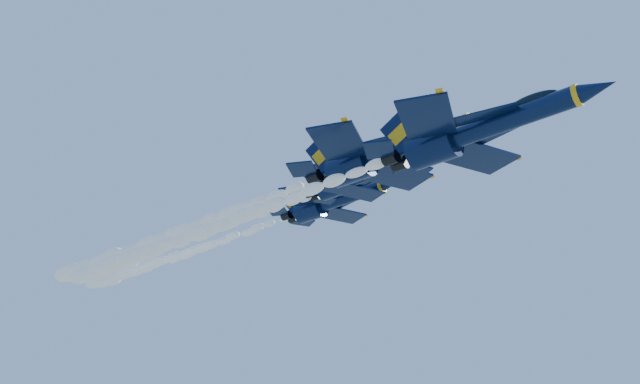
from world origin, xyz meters
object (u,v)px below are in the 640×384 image
Objects in this scene: jet_third at (354,180)px; jet_fourth at (332,202)px; jet_second at (386,153)px; jet_lead at (475,131)px.

jet_third is 0.82× the size of jet_fourth.
jet_fourth is at bearing 140.24° from jet_second.
jet_lead is at bearing -18.03° from jet_second.
jet_fourth reaches higher than jet_second.
jet_second is (-10.47, 3.41, 3.06)m from jet_lead.
jet_fourth reaches higher than jet_lead.
jet_second is at bearing -39.76° from jet_fourth.
jet_third is (-10.69, 9.39, 4.06)m from jet_second.
jet_fourth is (-19.13, 15.91, 5.81)m from jet_second.
jet_third is (-21.16, 12.80, 7.11)m from jet_lead.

